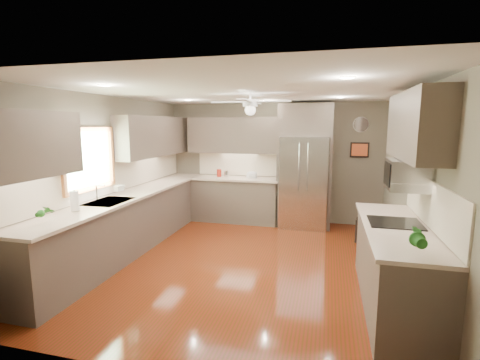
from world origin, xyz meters
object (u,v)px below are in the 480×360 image
at_px(bowl, 252,177).
at_px(paper_towel, 75,201).
at_px(canister_b, 226,174).
at_px(stool, 368,230).
at_px(potted_plant_left, 43,212).
at_px(microwave, 407,175).
at_px(potted_plant_right, 418,238).
at_px(soap_bottle, 120,188).
at_px(refrigerator, 305,168).
at_px(canister_a, 219,173).

relative_size(bowl, paper_towel, 0.86).
xyz_separation_m(canister_b, stool, (2.82, -0.85, -0.77)).
height_order(potted_plant_left, microwave, microwave).
bearing_deg(stool, microwave, -85.54).
height_order(potted_plant_left, bowl, potted_plant_left).
bearing_deg(potted_plant_right, potted_plant_left, 179.68).
xyz_separation_m(soap_bottle, bowl, (1.70, 2.16, -0.07)).
xyz_separation_m(refrigerator, stool, (1.18, -0.79, -0.95)).
relative_size(bowl, stool, 0.51).
bearing_deg(soap_bottle, canister_b, 62.53).
bearing_deg(refrigerator, soap_bottle, -142.53).
relative_size(potted_plant_right, paper_towel, 1.13).
bearing_deg(canister_b, stool, -16.81).
bearing_deg(canister_a, potted_plant_right, -52.50).
distance_m(canister_a, bowl, 0.73).
bearing_deg(paper_towel, stool, 33.00).
bearing_deg(canister_b, refrigerator, -2.00).
distance_m(canister_b, bowl, 0.56).
bearing_deg(potted_plant_left, paper_towel, 94.44).
xyz_separation_m(bowl, microwave, (2.41, -2.73, 0.51)).
bearing_deg(microwave, paper_towel, -171.62).
relative_size(microwave, stool, 1.20).
bearing_deg(refrigerator, canister_a, 177.64).
bearing_deg(refrigerator, stool, -34.04).
bearing_deg(soap_bottle, potted_plant_left, -84.99).
distance_m(bowl, refrigerator, 1.11).
relative_size(soap_bottle, potted_plant_right, 0.66).
relative_size(potted_plant_right, microwave, 0.55).
relative_size(potted_plant_right, bowl, 1.31).
distance_m(refrigerator, paper_towel, 4.25).
xyz_separation_m(potted_plant_left, microwave, (3.96, 1.14, 0.41)).
bearing_deg(soap_bottle, stool, 18.68).
relative_size(bowl, refrigerator, 0.10).
bearing_deg(soap_bottle, potted_plant_right, -23.49).
bearing_deg(microwave, bowl, 131.43).
distance_m(canister_a, soap_bottle, 2.41).
xyz_separation_m(soap_bottle, stool, (3.96, 1.34, -0.80)).
bearing_deg(canister_b, soap_bottle, -117.47).
xyz_separation_m(refrigerator, microwave, (1.33, -2.71, 0.29)).
xyz_separation_m(potted_plant_right, stool, (-0.04, 3.08, -0.85)).
height_order(soap_bottle, paper_towel, paper_towel).
relative_size(potted_plant_left, bowl, 1.15).
bearing_deg(microwave, stool, 94.46).
relative_size(canister_a, paper_towel, 0.59).
xyz_separation_m(canister_a, potted_plant_left, (-0.82, -3.92, 0.05)).
bearing_deg(canister_a, refrigerator, -2.36).
height_order(soap_bottle, bowl, soap_bottle).
distance_m(soap_bottle, potted_plant_right, 4.36).
bearing_deg(canister_a, potted_plant_left, -101.79).
bearing_deg(paper_towel, bowl, 64.39).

